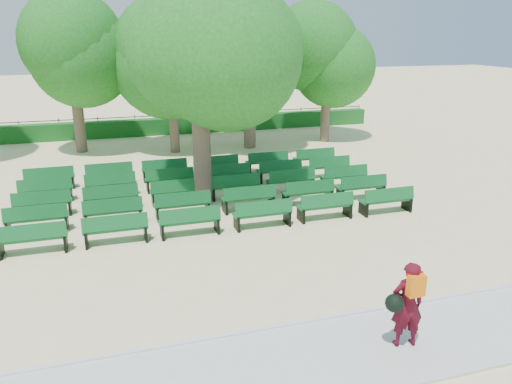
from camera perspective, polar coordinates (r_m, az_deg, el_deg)
ground at (r=15.51m, az=-5.99°, el=-3.24°), size 120.00×120.00×0.00m
paving at (r=9.19m, az=3.68°, el=-19.21°), size 30.00×2.20×0.06m
curb at (r=10.06m, az=1.29°, el=-15.37°), size 30.00×0.12×0.10m
hedge at (r=28.81m, az=-11.55°, el=7.31°), size 26.00×0.70×0.90m
fence at (r=29.29m, az=-11.58°, el=6.58°), size 26.00×0.10×1.02m
tree_line at (r=25.00m, az=-10.52°, el=4.73°), size 21.80×6.80×7.04m
bench_array at (r=17.33m, az=-5.70°, el=-0.62°), size 1.74×0.58×1.09m
tree_among at (r=16.23m, az=-6.55°, el=14.33°), size 4.62×4.62×6.71m
person at (r=9.54m, az=16.85°, el=-12.11°), size 0.80×0.51×1.66m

